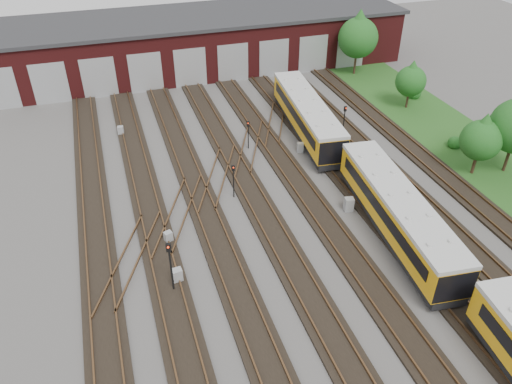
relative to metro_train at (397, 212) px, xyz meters
name	(u,v)px	position (x,y,z in m)	size (l,w,h in m)	color
ground	(335,283)	(-6.00, -3.15, -1.91)	(120.00, 120.00, 0.00)	#4C4947
track_network	(329,276)	(-6.17, -2.56, -1.80)	(30.40, 70.00, 0.33)	black
maintenance_shed	(196,41)	(-6.01, 36.82, 1.30)	(51.00, 12.50, 6.35)	#4C1313
grass_verge	(482,158)	(13.00, 6.85, -1.88)	(8.00, 55.00, 0.05)	#22501A
metro_train	(397,212)	(0.00, 0.00, 0.00)	(4.17, 47.10, 3.08)	black
signal_mast_0	(170,262)	(-15.73, -0.71, 0.50)	(0.32, 0.30, 3.77)	black
signal_mast_1	(248,131)	(-6.09, 14.93, -0.15)	(0.27, 0.25, 2.71)	black
signal_mast_2	(233,177)	(-9.46, 7.87, -0.06)	(0.24, 0.22, 2.88)	black
signal_mast_3	(344,117)	(3.11, 14.42, 0.06)	(0.27, 0.26, 3.08)	black
relay_cabinet_0	(168,237)	(-15.24, 3.98, -1.46)	(0.53, 0.44, 0.89)	#929496
relay_cabinet_1	(121,131)	(-16.87, 21.11, -1.45)	(0.55, 0.46, 0.91)	#929496
relay_cabinet_2	(177,276)	(-15.35, -0.01, -1.40)	(0.61, 0.51, 1.01)	#929496
relay_cabinet_3	(300,148)	(-1.86, 12.86, -1.46)	(0.54, 0.45, 0.90)	#929496
relay_cabinet_4	(349,204)	(-1.75, 3.52, -1.36)	(0.66, 0.55, 1.10)	#929496
tree_0	(359,33)	(11.58, 28.58, 3.04)	(4.64, 4.64, 7.70)	#382519
tree_1	(411,78)	(12.34, 18.15, 1.40)	(3.11, 3.11, 5.15)	#382519
tree_3	(482,136)	(10.52, 5.07, 1.64)	(3.34, 3.34, 5.53)	#382519
bush_1	(455,141)	(11.86, 9.35, -1.28)	(1.25, 1.25, 1.25)	#154915
bush_2	(414,90)	(14.50, 20.22, -1.08)	(1.66, 1.66, 1.66)	#154915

